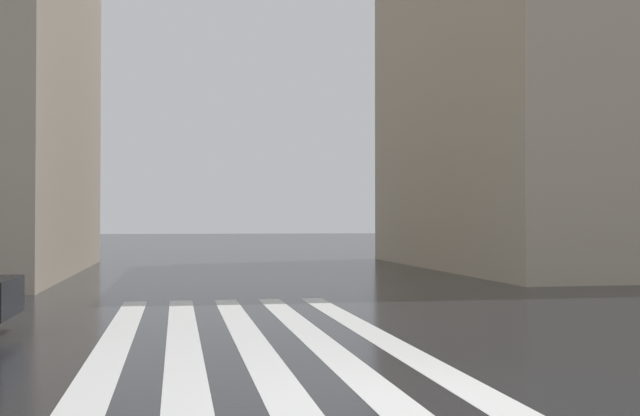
{
  "coord_description": "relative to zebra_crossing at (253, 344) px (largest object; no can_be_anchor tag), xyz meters",
  "views": [
    {
      "loc": [
        -7.26,
        2.6,
        1.8
      ],
      "look_at": [
        6.5,
        0.03,
        2.05
      ],
      "focal_mm": 43.17,
      "sensor_mm": 36.0,
      "label": 1
    }
  ],
  "objects": [
    {
      "name": "zebra_crossing",
      "position": [
        0.0,
        0.0,
        0.0
      ],
      "size": [
        13.0,
        4.5,
        0.01
      ],
      "color": "silver",
      "rests_on": "ground_plane"
    },
    {
      "name": "ground_plane",
      "position": [
        -4.0,
        -1.5,
        -0.0
      ],
      "size": [
        220.0,
        220.0,
        0.0
      ],
      "primitive_type": "plane",
      "color": "black"
    }
  ]
}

